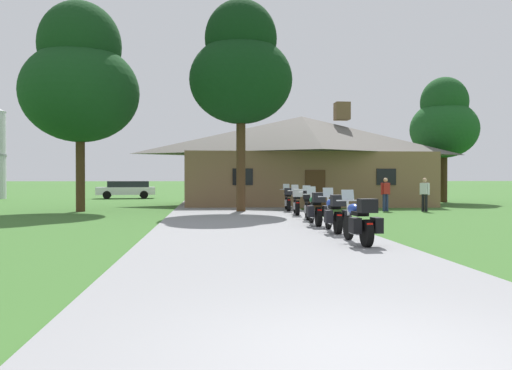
# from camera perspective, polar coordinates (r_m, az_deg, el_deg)

# --- Properties ---
(ground_plane) EXTENTS (500.00, 500.00, 0.00)m
(ground_plane) POSITION_cam_1_polar(r_m,az_deg,el_deg) (24.72, -1.64, -3.10)
(ground_plane) COLOR #386628
(asphalt_driveway) EXTENTS (6.40, 80.00, 0.06)m
(asphalt_driveway) POSITION_cam_1_polar(r_m,az_deg,el_deg) (22.72, -1.35, -3.36)
(asphalt_driveway) COLOR gray
(asphalt_driveway) RESTS_ON ground
(motorcycle_blue_nearest_to_camera) EXTENTS (0.75, 2.08, 1.30)m
(motorcycle_blue_nearest_to_camera) POSITION_cam_1_polar(r_m,az_deg,el_deg) (13.18, 11.00, -3.84)
(motorcycle_blue_nearest_to_camera) COLOR black
(motorcycle_blue_nearest_to_camera) RESTS_ON asphalt_driveway
(motorcycle_blue_second_in_row) EXTENTS (0.74, 2.08, 1.30)m
(motorcycle_blue_second_in_row) POSITION_cam_1_polar(r_m,az_deg,el_deg) (15.97, 8.34, -3.03)
(motorcycle_blue_second_in_row) COLOR black
(motorcycle_blue_second_in_row) RESTS_ON asphalt_driveway
(motorcycle_green_third_in_row) EXTENTS (0.73, 2.08, 1.30)m
(motorcycle_green_third_in_row) POSITION_cam_1_polar(r_m,az_deg,el_deg) (18.29, 6.39, -2.55)
(motorcycle_green_third_in_row) COLOR black
(motorcycle_green_third_in_row) RESTS_ON asphalt_driveway
(motorcycle_black_fourth_in_row) EXTENTS (0.74, 2.08, 1.30)m
(motorcycle_black_fourth_in_row) POSITION_cam_1_polar(r_m,az_deg,el_deg) (21.00, 5.51, -2.09)
(motorcycle_black_fourth_in_row) COLOR black
(motorcycle_black_fourth_in_row) RESTS_ON asphalt_driveway
(motorcycle_red_fifth_in_row) EXTENTS (0.67, 2.08, 1.30)m
(motorcycle_red_fifth_in_row) POSITION_cam_1_polar(r_m,az_deg,el_deg) (23.51, 4.32, -1.79)
(motorcycle_red_fifth_in_row) COLOR black
(motorcycle_red_fifth_in_row) RESTS_ON asphalt_driveway
(motorcycle_white_farthest_in_row) EXTENTS (0.66, 2.08, 1.30)m
(motorcycle_white_farthest_in_row) POSITION_cam_1_polar(r_m,az_deg,el_deg) (26.33, 3.38, -1.51)
(motorcycle_white_farthest_in_row) COLOR black
(motorcycle_white_farthest_in_row) RESTS_ON asphalt_driveway
(stone_lodge) EXTENTS (15.06, 9.07, 6.41)m
(stone_lodge) POSITION_cam_1_polar(r_m,az_deg,el_deg) (33.76, 4.89, 2.75)
(stone_lodge) COLOR brown
(stone_lodge) RESTS_ON ground
(bystander_white_shirt_near_lodge) EXTENTS (0.38, 0.47, 1.67)m
(bystander_white_shirt_near_lodge) POSITION_cam_1_polar(r_m,az_deg,el_deg) (27.69, 17.46, -0.79)
(bystander_white_shirt_near_lodge) COLOR black
(bystander_white_shirt_near_lodge) RESTS_ON ground
(bystander_red_shirt_beside_signpost) EXTENTS (0.53, 0.32, 1.67)m
(bystander_red_shirt_beside_signpost) POSITION_cam_1_polar(r_m,az_deg,el_deg) (27.45, 13.57, -0.79)
(bystander_red_shirt_beside_signpost) COLOR navy
(bystander_red_shirt_beside_signpost) RESTS_ON ground
(tree_right_of_lodge) EXTENTS (4.57, 4.57, 8.52)m
(tree_right_of_lodge) POSITION_cam_1_polar(r_m,az_deg,el_deg) (38.96, 19.34, 6.38)
(tree_right_of_lodge) COLOR #422D19
(tree_right_of_lodge) RESTS_ON ground
(tree_left_near) EXTENTS (5.75, 5.75, 10.33)m
(tree_left_near) POSITION_cam_1_polar(r_m,az_deg,el_deg) (28.28, -18.17, 10.67)
(tree_left_near) COLOR #422D19
(tree_left_near) RESTS_ON ground
(tree_by_lodge_front) EXTENTS (4.93, 4.93, 10.17)m
(tree_by_lodge_front) POSITION_cam_1_polar(r_m,az_deg,el_deg) (26.31, -1.62, 12.28)
(tree_by_lodge_front) COLOR #422D19
(tree_by_lodge_front) RESTS_ON ground
(parked_white_suv_far_left) EXTENTS (4.83, 2.53, 1.40)m
(parked_white_suv_far_left) POSITION_cam_1_polar(r_m,az_deg,el_deg) (44.48, -13.59, -0.40)
(parked_white_suv_far_left) COLOR silver
(parked_white_suv_far_left) RESTS_ON ground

